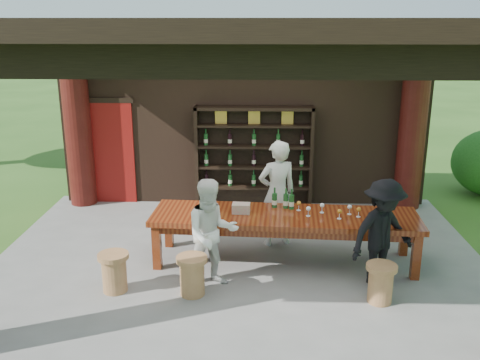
{
  "coord_description": "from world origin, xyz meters",
  "views": [
    {
      "loc": [
        0.24,
        -7.34,
        3.49
      ],
      "look_at": [
        0.0,
        0.4,
        1.15
      ],
      "focal_mm": 40.0,
      "sensor_mm": 36.0,
      "label": 1
    }
  ],
  "objects_px": {
    "tasting_table": "(285,221)",
    "stool_far_left": "(114,271)",
    "host": "(277,193)",
    "stool_near_right": "(381,282)",
    "wine_shelf": "(254,157)",
    "napkin_basket": "(241,208)",
    "stool_near_left": "(192,275)",
    "guest_man": "(383,234)",
    "guest_woman": "(212,234)"
  },
  "relations": [
    {
      "from": "tasting_table",
      "to": "stool_far_left",
      "type": "xyz_separation_m",
      "value": [
        -2.29,
        -0.98,
        -0.35
      ]
    },
    {
      "from": "host",
      "to": "stool_far_left",
      "type": "bearing_deg",
      "value": 16.59
    },
    {
      "from": "stool_far_left",
      "to": "host",
      "type": "height_order",
      "value": "host"
    },
    {
      "from": "stool_far_left",
      "to": "stool_near_right",
      "type": "bearing_deg",
      "value": -2.97
    },
    {
      "from": "wine_shelf",
      "to": "napkin_basket",
      "type": "xyz_separation_m",
      "value": [
        -0.17,
        -2.39,
        -0.16
      ]
    },
    {
      "from": "stool_near_left",
      "to": "guest_man",
      "type": "bearing_deg",
      "value": 7.92
    },
    {
      "from": "napkin_basket",
      "to": "stool_near_left",
      "type": "bearing_deg",
      "value": -119.1
    },
    {
      "from": "stool_far_left",
      "to": "guest_woman",
      "type": "xyz_separation_m",
      "value": [
        1.28,
        0.21,
        0.47
      ]
    },
    {
      "from": "host",
      "to": "guest_man",
      "type": "distance_m",
      "value": 1.92
    },
    {
      "from": "tasting_table",
      "to": "stool_near_left",
      "type": "bearing_deg",
      "value": -140.11
    },
    {
      "from": "napkin_basket",
      "to": "stool_far_left",
      "type": "bearing_deg",
      "value": -148.01
    },
    {
      "from": "tasting_table",
      "to": "stool_near_right",
      "type": "relative_size",
      "value": 7.63
    },
    {
      "from": "host",
      "to": "guest_woman",
      "type": "height_order",
      "value": "host"
    },
    {
      "from": "wine_shelf",
      "to": "stool_far_left",
      "type": "height_order",
      "value": "wine_shelf"
    },
    {
      "from": "host",
      "to": "tasting_table",
      "type": "bearing_deg",
      "value": 77.92
    },
    {
      "from": "stool_near_right",
      "to": "stool_far_left",
      "type": "height_order",
      "value": "stool_far_left"
    },
    {
      "from": "tasting_table",
      "to": "napkin_basket",
      "type": "xyz_separation_m",
      "value": [
        -0.64,
        0.05,
        0.18
      ]
    },
    {
      "from": "guest_woman",
      "to": "tasting_table",
      "type": "bearing_deg",
      "value": 18.75
    },
    {
      "from": "stool_near_left",
      "to": "stool_near_right",
      "type": "xyz_separation_m",
      "value": [
        2.42,
        -0.12,
        -0.01
      ]
    },
    {
      "from": "wine_shelf",
      "to": "guest_woman",
      "type": "xyz_separation_m",
      "value": [
        -0.54,
        -3.21,
        -0.23
      ]
    },
    {
      "from": "stool_near_right",
      "to": "guest_woman",
      "type": "distance_m",
      "value": 2.27
    },
    {
      "from": "guest_woman",
      "to": "guest_man",
      "type": "height_order",
      "value": "same"
    },
    {
      "from": "stool_far_left",
      "to": "guest_man",
      "type": "height_order",
      "value": "guest_man"
    },
    {
      "from": "tasting_table",
      "to": "guest_man",
      "type": "height_order",
      "value": "guest_man"
    },
    {
      "from": "wine_shelf",
      "to": "napkin_basket",
      "type": "height_order",
      "value": "wine_shelf"
    },
    {
      "from": "stool_near_left",
      "to": "stool_near_right",
      "type": "distance_m",
      "value": 2.43
    },
    {
      "from": "tasting_table",
      "to": "wine_shelf",
      "type": "bearing_deg",
      "value": 100.91
    },
    {
      "from": "stool_near_left",
      "to": "host",
      "type": "height_order",
      "value": "host"
    },
    {
      "from": "stool_far_left",
      "to": "guest_man",
      "type": "xyz_separation_m",
      "value": [
        3.56,
        0.29,
        0.47
      ]
    },
    {
      "from": "wine_shelf",
      "to": "guest_man",
      "type": "xyz_separation_m",
      "value": [
        1.74,
        -3.14,
        -0.23
      ]
    },
    {
      "from": "host",
      "to": "guest_woman",
      "type": "distance_m",
      "value": 1.7
    },
    {
      "from": "stool_far_left",
      "to": "stool_near_left",
      "type": "bearing_deg",
      "value": -3.4
    },
    {
      "from": "wine_shelf",
      "to": "tasting_table",
      "type": "xyz_separation_m",
      "value": [
        0.47,
        -2.44,
        -0.34
      ]
    },
    {
      "from": "stool_near_left",
      "to": "guest_man",
      "type": "relative_size",
      "value": 0.36
    },
    {
      "from": "stool_near_left",
      "to": "stool_near_right",
      "type": "bearing_deg",
      "value": -2.78
    },
    {
      "from": "guest_man",
      "to": "napkin_basket",
      "type": "relative_size",
      "value": 5.78
    },
    {
      "from": "stool_near_left",
      "to": "napkin_basket",
      "type": "xyz_separation_m",
      "value": [
        0.61,
        1.09,
        0.53
      ]
    },
    {
      "from": "wine_shelf",
      "to": "napkin_basket",
      "type": "bearing_deg",
      "value": -94.08
    },
    {
      "from": "stool_far_left",
      "to": "napkin_basket",
      "type": "distance_m",
      "value": 2.02
    },
    {
      "from": "tasting_table",
      "to": "napkin_basket",
      "type": "height_order",
      "value": "napkin_basket"
    },
    {
      "from": "guest_man",
      "to": "stool_near_left",
      "type": "bearing_deg",
      "value": 160.21
    },
    {
      "from": "stool_near_left",
      "to": "guest_man",
      "type": "distance_m",
      "value": 2.58
    },
    {
      "from": "wine_shelf",
      "to": "napkin_basket",
      "type": "relative_size",
      "value": 8.49
    },
    {
      "from": "stool_near_left",
      "to": "guest_woman",
      "type": "xyz_separation_m",
      "value": [
        0.24,
        0.27,
        0.47
      ]
    },
    {
      "from": "guest_woman",
      "to": "guest_man",
      "type": "distance_m",
      "value": 2.28
    },
    {
      "from": "host",
      "to": "wine_shelf",
      "type": "bearing_deg",
      "value": -98.11
    },
    {
      "from": "wine_shelf",
      "to": "stool_near_right",
      "type": "xyz_separation_m",
      "value": [
        1.64,
        -3.61,
        -0.7
      ]
    },
    {
      "from": "guest_woman",
      "to": "stool_near_left",
      "type": "bearing_deg",
      "value": -150.02
    },
    {
      "from": "host",
      "to": "guest_woman",
      "type": "xyz_separation_m",
      "value": [
        -0.92,
        -1.43,
        -0.1
      ]
    },
    {
      "from": "stool_near_right",
      "to": "napkin_basket",
      "type": "xyz_separation_m",
      "value": [
        -1.82,
        1.21,
        0.55
      ]
    }
  ]
}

